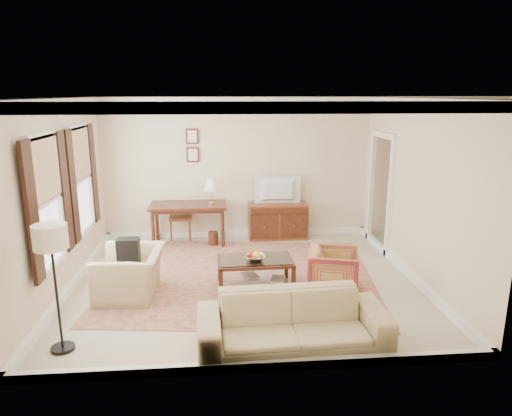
{
  "coord_description": "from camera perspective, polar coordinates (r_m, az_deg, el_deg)",
  "views": [
    {
      "loc": [
        -0.41,
        -6.86,
        2.96
      ],
      "look_at": [
        0.2,
        0.3,
        1.15
      ],
      "focal_mm": 32.0,
      "sensor_mm": 36.0,
      "label": 1
    }
  ],
  "objects": [
    {
      "name": "room_shell",
      "position": [
        6.89,
        -1.47,
        10.06
      ],
      "size": [
        5.51,
        5.01,
        2.91
      ],
      "color": "beige",
      "rests_on": "ground"
    },
    {
      "name": "annex_bedroom",
      "position": [
        9.75,
        25.56,
        -2.87
      ],
      "size": [
        3.0,
        2.7,
        2.9
      ],
      "color": "beige",
      "rests_on": "ground"
    },
    {
      "name": "window_front",
      "position": [
        6.72,
        -24.66,
        0.71
      ],
      "size": [
        0.12,
        1.56,
        1.8
      ],
      "primitive_type": null,
      "color": "#CCB284",
      "rests_on": "room_shell"
    },
    {
      "name": "window_rear",
      "position": [
        8.21,
        -21.02,
        3.31
      ],
      "size": [
        0.12,
        1.56,
        1.8
      ],
      "primitive_type": null,
      "color": "#CCB284",
      "rests_on": "room_shell"
    },
    {
      "name": "doorway",
      "position": [
        9.12,
        15.25,
        1.71
      ],
      "size": [
        0.1,
        1.12,
        2.25
      ],
      "primitive_type": null,
      "color": "white",
      "rests_on": "room_shell"
    },
    {
      "name": "rug",
      "position": [
        7.66,
        -1.73,
        -8.55
      ],
      "size": [
        4.64,
        4.11,
        0.01
      ],
      "primitive_type": "cube",
      "rotation": [
        0.0,
        0.0,
        -0.12
      ],
      "color": "maroon",
      "rests_on": "room_shell"
    },
    {
      "name": "writing_desk",
      "position": [
        9.18,
        -8.44,
        -0.17
      ],
      "size": [
        1.5,
        0.75,
        0.82
      ],
      "color": "#522617",
      "rests_on": "room_shell"
    },
    {
      "name": "desk_chair",
      "position": [
        9.58,
        -9.41,
        -0.77
      ],
      "size": [
        0.45,
        0.45,
        1.05
      ],
      "primitive_type": null,
      "rotation": [
        0.0,
        0.0,
        -0.0
      ],
      "color": "brown",
      "rests_on": "room_shell"
    },
    {
      "name": "desk_lamp",
      "position": [
        9.08,
        -5.56,
        2.08
      ],
      "size": [
        0.32,
        0.32,
        0.5
      ],
      "primitive_type": null,
      "color": "silver",
      "rests_on": "writing_desk"
    },
    {
      "name": "framed_prints",
      "position": [
        9.4,
        -7.94,
        7.78
      ],
      "size": [
        0.25,
        0.04,
        0.68
      ],
      "primitive_type": null,
      "color": "#522617",
      "rests_on": "room_shell"
    },
    {
      "name": "sideboard",
      "position": [
        9.54,
        2.74,
        -1.6
      ],
      "size": [
        1.22,
        0.47,
        0.75
      ],
      "primitive_type": "cube",
      "color": "brown",
      "rests_on": "room_shell"
    },
    {
      "name": "tv",
      "position": [
        9.33,
        2.81,
        3.25
      ],
      "size": [
        0.9,
        0.52,
        0.12
      ],
      "primitive_type": "imported",
      "rotation": [
        0.0,
        0.0,
        3.14
      ],
      "color": "black",
      "rests_on": "sideboard"
    },
    {
      "name": "coffee_table",
      "position": [
        7.12,
        -0.09,
        -7.17
      ],
      "size": [
        1.16,
        0.7,
        0.49
      ],
      "rotation": [
        0.0,
        0.0,
        0.02
      ],
      "color": "#522617",
      "rests_on": "room_shell"
    },
    {
      "name": "fruit_bowl",
      "position": [
        7.0,
        -0.08,
        -6.11
      ],
      "size": [
        0.42,
        0.42,
        0.1
      ],
      "primitive_type": "imported",
      "color": "silver",
      "rests_on": "coffee_table"
    },
    {
      "name": "book_a",
      "position": [
        7.2,
        -1.6,
        -8.5
      ],
      "size": [
        0.28,
        0.13,
        0.38
      ],
      "primitive_type": "imported",
      "rotation": [
        0.0,
        0.0,
        0.35
      ],
      "color": "brown",
      "rests_on": "coffee_table"
    },
    {
      "name": "book_b",
      "position": [
        7.13,
        1.91,
        -8.78
      ],
      "size": [
        0.28,
        0.11,
        0.38
      ],
      "primitive_type": "imported",
      "rotation": [
        0.0,
        0.0,
        -0.28
      ],
      "color": "brown",
      "rests_on": "coffee_table"
    },
    {
      "name": "striped_armchair",
      "position": [
        7.08,
        9.67,
        -7.5
      ],
      "size": [
        0.85,
        0.88,
        0.75
      ],
      "primitive_type": "imported",
      "rotation": [
        0.0,
        0.0,
        1.31
      ],
      "color": "maroon",
      "rests_on": "room_shell"
    },
    {
      "name": "club_armchair",
      "position": [
        7.1,
        -15.5,
        -6.97
      ],
      "size": [
        0.74,
        1.1,
        0.93
      ],
      "primitive_type": "imported",
      "rotation": [
        0.0,
        0.0,
        -1.62
      ],
      "color": "tan",
      "rests_on": "room_shell"
    },
    {
      "name": "backpack",
      "position": [
        7.07,
        -15.67,
        -4.95
      ],
      "size": [
        0.3,
        0.37,
        0.4
      ],
      "primitive_type": "cube",
      "rotation": [
        0.0,
        0.0,
        -1.87
      ],
      "color": "black",
      "rests_on": "club_armchair"
    },
    {
      "name": "sofa",
      "position": [
        5.54,
        4.66,
        -13.02
      ],
      "size": [
        2.27,
        0.74,
        0.88
      ],
      "primitive_type": "imported",
      "rotation": [
        0.0,
        0.0,
        0.04
      ],
      "color": "tan",
      "rests_on": "room_shell"
    },
    {
      "name": "floor_lamp",
      "position": [
        5.62,
        -24.23,
        -4.4
      ],
      "size": [
        0.38,
        0.38,
        1.55
      ],
      "color": "black",
      "rests_on": "room_shell"
    }
  ]
}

